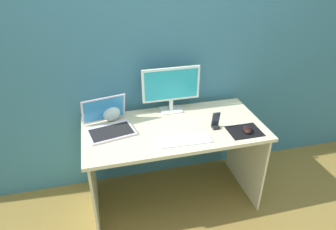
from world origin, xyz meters
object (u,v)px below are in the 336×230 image
object	(u,v)px
monitor	(171,87)
phone_in_dock	(216,123)
mouse	(247,130)
laptop	(109,124)
fishbowl	(111,112)
keyboard_external	(185,141)

from	to	relation	value
monitor	phone_in_dock	distance (m)	0.47
monitor	mouse	xyz separation A→B (m)	(0.47, -0.47, -0.20)
laptop	fishbowl	world-z (taller)	laptop
monitor	mouse	world-z (taller)	monitor
monitor	mouse	size ratio (longest dim) A/B	4.85
laptop	mouse	bearing A→B (deg)	-16.09
keyboard_external	mouse	distance (m)	0.49
mouse	phone_in_dock	distance (m)	0.24
fishbowl	phone_in_dock	xyz separation A→B (m)	(0.77, -0.33, -0.03)
laptop	keyboard_external	xyz separation A→B (m)	(0.52, -0.30, -0.04)
fishbowl	phone_in_dock	bearing A→B (deg)	-23.12
fishbowl	keyboard_external	distance (m)	0.67
fishbowl	mouse	distance (m)	1.08
laptop	monitor	bearing A→B (deg)	18.15
fishbowl	phone_in_dock	size ratio (longest dim) A/B	1.12
fishbowl	monitor	bearing A→B (deg)	2.86
monitor	keyboard_external	world-z (taller)	monitor
fishbowl	keyboard_external	size ratio (longest dim) A/B	0.41
laptop	mouse	xyz separation A→B (m)	(1.02, -0.29, -0.03)
laptop	keyboard_external	size ratio (longest dim) A/B	1.05
monitor	keyboard_external	size ratio (longest dim) A/B	1.28
laptop	phone_in_dock	size ratio (longest dim) A/B	2.87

